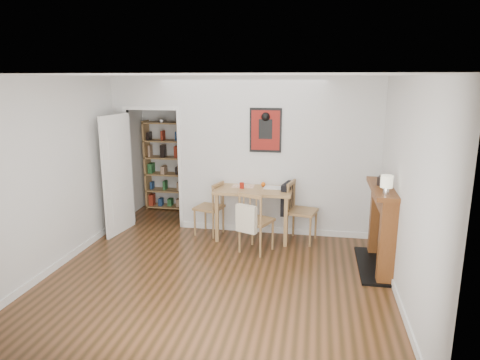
% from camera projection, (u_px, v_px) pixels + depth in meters
% --- Properties ---
extents(ground, '(5.20, 5.20, 0.00)m').
position_uv_depth(ground, '(225.00, 263.00, 6.11)').
color(ground, brown).
rests_on(ground, ground).
extents(room_shell, '(5.20, 5.20, 5.20)m').
position_uv_depth(room_shell, '(247.00, 157.00, 7.08)').
color(room_shell, silver).
rests_on(room_shell, ground).
extents(dining_table, '(1.23, 0.78, 0.84)m').
position_uv_depth(dining_table, '(254.00, 194.00, 6.95)').
color(dining_table, '#9C7048').
rests_on(dining_table, ground).
extents(chair_left, '(0.56, 0.56, 0.91)m').
position_uv_depth(chair_left, '(209.00, 208.00, 7.15)').
color(chair_left, '#946B45').
rests_on(chair_left, ground).
extents(chair_right, '(0.64, 0.58, 0.98)m').
position_uv_depth(chair_right, '(301.00, 211.00, 6.83)').
color(chair_right, '#946B45').
rests_on(chair_right, ground).
extents(chair_front, '(0.62, 0.65, 0.94)m').
position_uv_depth(chair_front, '(256.00, 221.00, 6.41)').
color(chair_front, '#946B45').
rests_on(chair_front, ground).
extents(bookshelf, '(0.74, 0.30, 1.77)m').
position_uv_depth(bookshelf, '(164.00, 166.00, 8.51)').
color(bookshelf, '#9C7048').
rests_on(bookshelf, ground).
extents(fireplace, '(0.45, 1.25, 1.16)m').
position_uv_depth(fireplace, '(383.00, 225.00, 5.83)').
color(fireplace, brown).
rests_on(fireplace, ground).
extents(red_glass, '(0.07, 0.07, 0.10)m').
position_uv_depth(red_glass, '(242.00, 185.00, 6.90)').
color(red_glass, maroon).
rests_on(red_glass, dining_table).
extents(orange_fruit, '(0.07, 0.07, 0.07)m').
position_uv_depth(orange_fruit, '(263.00, 184.00, 7.02)').
color(orange_fruit, '#DB580B').
rests_on(orange_fruit, dining_table).
extents(placemat, '(0.36, 0.27, 0.00)m').
position_uv_depth(placemat, '(243.00, 186.00, 7.05)').
color(placemat, beige).
rests_on(placemat, dining_table).
extents(notebook, '(0.31, 0.24, 0.01)m').
position_uv_depth(notebook, '(273.00, 188.00, 6.92)').
color(notebook, silver).
rests_on(notebook, dining_table).
extents(mantel_lamp, '(0.15, 0.15, 0.24)m').
position_uv_depth(mantel_lamp, '(387.00, 183.00, 5.29)').
color(mantel_lamp, silver).
rests_on(mantel_lamp, fireplace).
extents(ceramic_jar_a, '(0.10, 0.10, 0.12)m').
position_uv_depth(ceramic_jar_a, '(381.00, 181.00, 5.76)').
color(ceramic_jar_a, black).
rests_on(ceramic_jar_a, fireplace).
extents(ceramic_jar_b, '(0.07, 0.07, 0.09)m').
position_uv_depth(ceramic_jar_b, '(382.00, 179.00, 5.95)').
color(ceramic_jar_b, black).
rests_on(ceramic_jar_b, fireplace).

